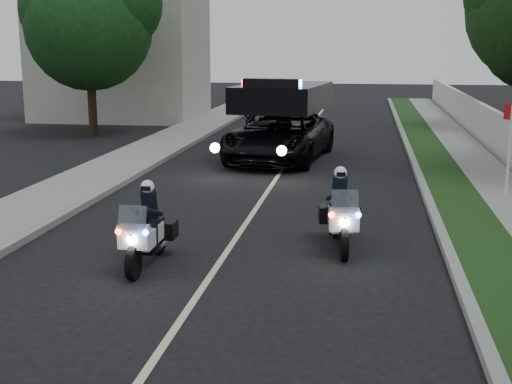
% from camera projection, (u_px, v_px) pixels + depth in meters
% --- Properties ---
extents(ground, '(120.00, 120.00, 0.00)m').
position_uv_depth(ground, '(177.00, 326.00, 9.63)').
color(ground, black).
rests_on(ground, ground).
extents(curb_right, '(0.20, 60.00, 0.15)m').
position_uv_depth(curb_right, '(423.00, 186.00, 18.65)').
color(curb_right, gray).
rests_on(curb_right, ground).
extents(grass_verge, '(1.20, 60.00, 0.16)m').
position_uv_depth(grass_verge, '(450.00, 187.00, 18.54)').
color(grass_verge, '#193814').
rests_on(grass_verge, ground).
extents(sidewalk_right, '(1.40, 60.00, 0.16)m').
position_uv_depth(sidewalk_right, '(500.00, 189.00, 18.35)').
color(sidewalk_right, gray).
rests_on(sidewalk_right, ground).
extents(curb_left, '(0.20, 60.00, 0.15)m').
position_uv_depth(curb_left, '(131.00, 177.00, 19.90)').
color(curb_left, gray).
rests_on(curb_left, ground).
extents(sidewalk_left, '(2.00, 60.00, 0.16)m').
position_uv_depth(sidewalk_left, '(95.00, 176.00, 20.07)').
color(sidewalk_left, gray).
rests_on(sidewalk_left, ground).
extents(building_far, '(8.00, 6.00, 7.00)m').
position_uv_depth(building_far, '(121.00, 50.00, 35.53)').
color(building_far, '#A8A396').
rests_on(building_far, ground).
extents(lane_marking, '(0.12, 50.00, 0.01)m').
position_uv_depth(lane_marking, '(272.00, 184.00, 19.29)').
color(lane_marking, '#BFB78C').
rests_on(lane_marking, ground).
extents(police_moto_left, '(0.63, 1.79, 1.52)m').
position_uv_depth(police_moto_left, '(148.00, 265.00, 12.25)').
color(police_moto_left, silver).
rests_on(police_moto_left, ground).
extents(police_moto_right, '(0.89, 1.92, 1.57)m').
position_uv_depth(police_moto_right, '(339.00, 248.00, 13.31)').
color(police_moto_right, silver).
rests_on(police_moto_right, ground).
extents(police_suv, '(3.52, 6.38, 2.96)m').
position_uv_depth(police_suv, '(280.00, 160.00, 23.35)').
color(police_suv, black).
rests_on(police_suv, ground).
extents(bicycle, '(0.67, 1.87, 0.97)m').
position_uv_depth(bicycle, '(250.00, 132.00, 30.64)').
color(bicycle, black).
rests_on(bicycle, ground).
extents(cyclist, '(0.60, 0.42, 1.60)m').
position_uv_depth(cyclist, '(250.00, 132.00, 30.64)').
color(cyclist, black).
rests_on(cyclist, ground).
extents(sign_post, '(0.44, 0.44, 2.50)m').
position_uv_depth(sign_post, '(505.00, 202.00, 17.16)').
color(sign_post, red).
rests_on(sign_post, ground).
extents(tree_left_near, '(5.70, 5.70, 8.79)m').
position_uv_depth(tree_left_near, '(94.00, 136.00, 29.45)').
color(tree_left_near, '#164317').
rests_on(tree_left_near, ground).
extents(tree_left_far, '(7.27, 7.27, 9.70)m').
position_uv_depth(tree_left_far, '(145.00, 116.00, 37.64)').
color(tree_left_far, black).
rests_on(tree_left_far, ground).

